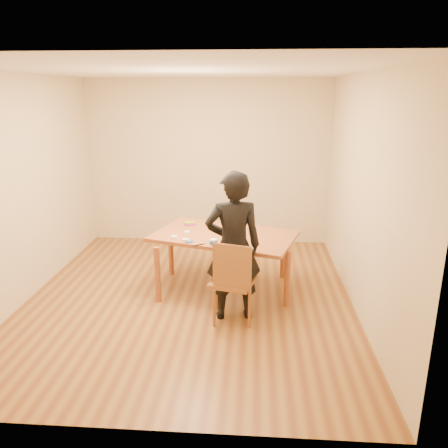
# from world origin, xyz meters

# --- Properties ---
(room_shell) EXTENTS (4.00, 4.50, 2.70)m
(room_shell) POSITION_xyz_m (0.00, 0.34, 1.35)
(room_shell) COLOR brown
(room_shell) RESTS_ON ground
(dining_table) EXTENTS (1.95, 1.49, 0.04)m
(dining_table) POSITION_xyz_m (0.41, 0.30, 0.73)
(dining_table) COLOR brown
(dining_table) RESTS_ON floor
(dining_chair) EXTENTS (0.55, 0.55, 0.04)m
(dining_chair) POSITION_xyz_m (0.56, -0.48, 0.45)
(dining_chair) COLOR brown
(dining_chair) RESTS_ON floor
(cake_plate) EXTENTS (0.26, 0.26, 0.02)m
(cake_plate) POSITION_xyz_m (0.51, 0.38, 0.76)
(cake_plate) COLOR red
(cake_plate) RESTS_ON dining_table
(cake) EXTENTS (0.21, 0.21, 0.07)m
(cake) POSITION_xyz_m (0.51, 0.38, 0.81)
(cake) COLOR white
(cake) RESTS_ON cake_plate
(frosting_dome) EXTENTS (0.21, 0.21, 0.03)m
(frosting_dome) POSITION_xyz_m (0.51, 0.38, 0.85)
(frosting_dome) COLOR white
(frosting_dome) RESTS_ON cake
(frosting_tub) EXTENTS (0.08, 0.08, 0.07)m
(frosting_tub) POSITION_xyz_m (0.32, -0.12, 0.79)
(frosting_tub) COLOR white
(frosting_tub) RESTS_ON dining_table
(frosting_lid) EXTENTS (0.11, 0.11, 0.01)m
(frosting_lid) POSITION_xyz_m (0.01, -0.03, 0.76)
(frosting_lid) COLOR navy
(frosting_lid) RESTS_ON dining_table
(frosting_dollop) EXTENTS (0.04, 0.04, 0.02)m
(frosting_dollop) POSITION_xyz_m (0.01, -0.03, 0.77)
(frosting_dollop) COLOR white
(frosting_dollop) RESTS_ON frosting_lid
(ramekin_green) EXTENTS (0.07, 0.07, 0.04)m
(ramekin_green) POSITION_xyz_m (-0.03, -0.02, 0.77)
(ramekin_green) COLOR white
(ramekin_green) RESTS_ON dining_table
(ramekin_yellow) EXTENTS (0.07, 0.07, 0.04)m
(ramekin_yellow) POSITION_xyz_m (-0.06, 0.27, 0.77)
(ramekin_yellow) COLOR white
(ramekin_yellow) RESTS_ON dining_table
(ramekin_multi) EXTENTS (0.07, 0.07, 0.04)m
(ramekin_multi) POSITION_xyz_m (-0.18, 0.08, 0.77)
(ramekin_multi) COLOR white
(ramekin_multi) RESTS_ON dining_table
(candy_box_pink) EXTENTS (0.16, 0.12, 0.02)m
(candy_box_pink) POSITION_xyz_m (-0.08, 0.66, 0.76)
(candy_box_pink) COLOR #E43580
(candy_box_pink) RESTS_ON dining_table
(candy_box_green) EXTENTS (0.16, 0.13, 0.02)m
(candy_box_green) POSITION_xyz_m (-0.08, 0.66, 0.78)
(candy_box_green) COLOR #46A71E
(candy_box_green) RESTS_ON candy_box_pink
(spatula) EXTENTS (0.14, 0.10, 0.01)m
(spatula) POSITION_xyz_m (0.14, -0.14, 0.76)
(spatula) COLOR black
(spatula) RESTS_ON dining_table
(person) EXTENTS (0.68, 0.51, 1.69)m
(person) POSITION_xyz_m (0.56, -0.43, 0.85)
(person) COLOR black
(person) RESTS_ON floor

